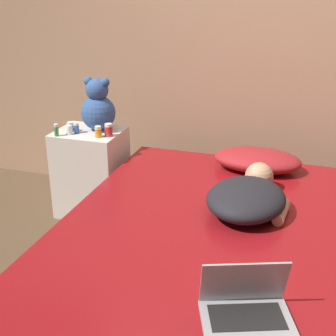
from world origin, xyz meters
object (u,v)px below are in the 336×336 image
(pillow, at_px, (257,160))
(laptop, at_px, (245,305))
(bottle_orange, at_px, (98,132))
(bottle_white, at_px, (69,130))
(bottle_blue, at_px, (76,128))
(bottle_green, at_px, (56,130))
(bottle_red, at_px, (109,130))
(bottle_clear, at_px, (71,127))
(person_lying, at_px, (248,196))
(teddy_bear, at_px, (98,107))

(pillow, distance_m, laptop, 1.46)
(laptop, xyz_separation_m, bottle_orange, (-1.22, 1.31, 0.15))
(bottle_white, relative_size, bottle_blue, 0.84)
(bottle_green, relative_size, bottle_blue, 1.14)
(bottle_red, relative_size, bottle_orange, 1.14)
(bottle_orange, relative_size, bottle_blue, 1.04)
(bottle_clear, bearing_deg, laptop, -43.00)
(person_lying, distance_m, bottle_clear, 1.43)
(bottle_red, xyz_separation_m, bottle_blue, (-0.24, -0.01, -0.01))
(bottle_white, bearing_deg, bottle_orange, 2.04)
(bottle_green, bearing_deg, bottle_red, 17.44)
(bottle_green, distance_m, bottle_orange, 0.29)
(pillow, xyz_separation_m, bottle_white, (-1.28, -0.15, 0.12))
(bottle_white, height_order, bottle_blue, bottle_blue)
(person_lying, bearing_deg, bottle_clear, 164.03)
(bottle_blue, bearing_deg, pillow, 4.96)
(person_lying, distance_m, bottle_blue, 1.37)
(pillow, height_order, person_lying, person_lying)
(teddy_bear, height_order, bottle_orange, teddy_bear)
(teddy_bear, bearing_deg, bottle_red, -42.44)
(bottle_red, distance_m, bottle_clear, 0.30)
(bottle_green, bearing_deg, bottle_white, 41.08)
(bottle_red, bearing_deg, pillow, 5.76)
(bottle_white, bearing_deg, bottle_blue, 52.94)
(bottle_green, distance_m, bottle_white, 0.09)
(pillow, height_order, bottle_red, bottle_red)
(bottle_clear, relative_size, bottle_white, 1.11)
(person_lying, relative_size, bottle_green, 7.88)
(bottle_white, bearing_deg, bottle_green, -138.92)
(person_lying, xyz_separation_m, bottle_white, (-1.31, 0.44, 0.11))
(bottle_clear, bearing_deg, person_lying, -20.54)
(pillow, height_order, bottle_green, bottle_green)
(teddy_bear, xyz_separation_m, bottle_clear, (-0.17, -0.11, -0.13))
(pillow, height_order, bottle_orange, bottle_orange)
(pillow, xyz_separation_m, bottle_blue, (-1.25, -0.11, 0.13))
(person_lying, height_order, bottle_clear, bottle_clear)
(bottle_red, bearing_deg, bottle_blue, -178.35)
(bottle_red, xyz_separation_m, bottle_green, (-0.34, -0.11, -0.00))
(teddy_bear, relative_size, bottle_orange, 4.83)
(teddy_bear, height_order, bottle_green, teddy_bear)
(bottle_red, bearing_deg, person_lying, -25.20)
(bottle_red, xyz_separation_m, bottle_orange, (-0.06, -0.04, -0.01))
(laptop, distance_m, bottle_blue, 1.95)
(bottle_red, bearing_deg, bottle_white, -169.78)
(teddy_bear, height_order, bottle_blue, teddy_bear)
(laptop, distance_m, teddy_bear, 1.97)
(person_lying, height_order, laptop, laptop)
(pillow, relative_size, bottle_orange, 7.29)
(teddy_bear, xyz_separation_m, bottle_white, (-0.15, -0.17, -0.13))
(bottle_green, height_order, bottle_white, bottle_green)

